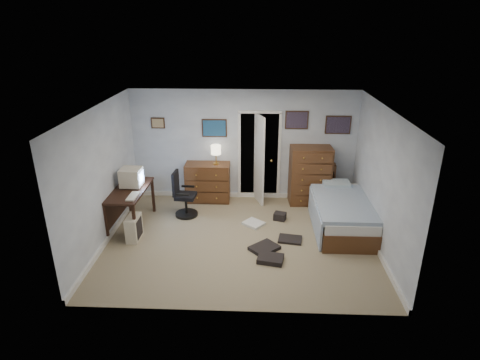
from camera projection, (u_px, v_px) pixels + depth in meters
The scene contains 15 objects.
floor at pixel (240, 240), 7.60m from camera, with size 5.00×4.00×0.02m, color tan.
computer_desk at pixel (125, 198), 7.93m from camera, with size 0.66×1.37×0.78m.
crt_monitor at pixel (131, 177), 7.92m from camera, with size 0.42×0.39×0.38m.
keyboard at pixel (133, 196), 7.52m from camera, with size 0.16×0.42×0.03m, color beige.
pc_tower at pixel (134, 228), 7.54m from camera, with size 0.23×0.44×0.47m.
office_chair at pixel (183, 199), 8.41m from camera, with size 0.51×0.51×0.98m.
media_stack at pixel (146, 176), 9.51m from camera, with size 0.17×0.17×0.86m, color maroon.
low_dresser at pixel (208, 182), 9.10m from camera, with size 0.99×0.50×0.88m, color brown.
table_lamp at pixel (216, 150), 8.81m from camera, with size 0.22×0.22×0.43m.
doorway at pixel (259, 152), 9.31m from camera, with size 0.96×1.12×2.05m.
tall_dresser at pixel (310, 175), 8.91m from camera, with size 0.89×0.52×1.31m, color brown.
headboard_bookcase at pixel (312, 181), 9.08m from camera, with size 1.00×0.32×0.89m.
bed at pixel (341, 213), 7.94m from camera, with size 1.11×2.04×0.67m.
wall_posters at pixel (270, 124), 8.75m from camera, with size 4.38×0.04×0.60m.
floor_clutter at pixel (271, 240), 7.51m from camera, with size 1.19×1.88×0.15m.
Camera 1 is at (0.28, -6.61, 3.89)m, focal length 30.00 mm.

